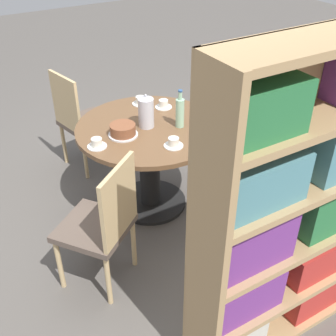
{
  "coord_description": "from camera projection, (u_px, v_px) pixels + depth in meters",
  "views": [
    {
      "loc": [
        1.31,
        2.5,
        2.26
      ],
      "look_at": [
        0.0,
        0.29,
        0.53
      ],
      "focal_mm": 45.0,
      "sensor_mm": 36.0,
      "label": 1
    }
  ],
  "objects": [
    {
      "name": "coffee_pot",
      "position": [
        146.0,
        112.0,
        3.11
      ],
      "size": [
        0.12,
        0.12,
        0.26
      ],
      "color": "silver",
      "rests_on": "dining_table"
    },
    {
      "name": "water_bottle",
      "position": [
        180.0,
        112.0,
        3.11
      ],
      "size": [
        0.06,
        0.06,
        0.29
      ],
      "color": "#99C6A3",
      "rests_on": "dining_table"
    },
    {
      "name": "chair_a",
      "position": [
        254.0,
        144.0,
        3.44
      ],
      "size": [
        0.56,
        0.56,
        0.95
      ],
      "rotation": [
        0.0,
        0.0,
        2.7
      ],
      "color": "tan",
      "rests_on": "ground_plane"
    },
    {
      "name": "ground_plane",
      "position": [
        151.0,
        203.0,
        3.6
      ],
      "size": [
        14.0,
        14.0,
        0.0
      ],
      "primitive_type": "plane",
      "color": "#56514C"
    },
    {
      "name": "cup_b",
      "position": [
        97.0,
        144.0,
        2.92
      ],
      "size": [
        0.14,
        0.14,
        0.07
      ],
      "color": "silver",
      "rests_on": "dining_table"
    },
    {
      "name": "cake_main",
      "position": [
        123.0,
        130.0,
        3.04
      ],
      "size": [
        0.22,
        0.22,
        0.09
      ],
      "color": "silver",
      "rests_on": "dining_table"
    },
    {
      "name": "cup_d",
      "position": [
        140.0,
        101.0,
        3.49
      ],
      "size": [
        0.14,
        0.14,
        0.07
      ],
      "color": "silver",
      "rests_on": "dining_table"
    },
    {
      "name": "cup_c",
      "position": [
        174.0,
        143.0,
        2.92
      ],
      "size": [
        0.14,
        0.14,
        0.07
      ],
      "color": "silver",
      "rests_on": "dining_table"
    },
    {
      "name": "chair_c",
      "position": [
        103.0,
        223.0,
        2.63
      ],
      "size": [
        0.59,
        0.59,
        0.95
      ],
      "rotation": [
        0.0,
        0.0,
        6.93
      ],
      "color": "tan",
      "rests_on": "ground_plane"
    },
    {
      "name": "chair_b",
      "position": [
        81.0,
        119.0,
        3.8
      ],
      "size": [
        0.5,
        0.5,
        0.95
      ],
      "rotation": [
        0.0,
        0.0,
        4.93
      ],
      "color": "tan",
      "rests_on": "ground_plane"
    },
    {
      "name": "dining_table",
      "position": [
        149.0,
        150.0,
        3.3
      ],
      "size": [
        1.11,
        1.11,
        0.74
      ],
      "color": "black",
      "rests_on": "ground_plane"
    },
    {
      "name": "cup_a",
      "position": [
        163.0,
        104.0,
        3.44
      ],
      "size": [
        0.14,
        0.14,
        0.07
      ],
      "color": "silver",
      "rests_on": "dining_table"
    },
    {
      "name": "bookshelf",
      "position": [
        289.0,
        220.0,
        2.11
      ],
      "size": [
        1.09,
        0.28,
        1.8
      ],
      "rotation": [
        0.0,
        0.0,
        3.14
      ],
      "color": "tan",
      "rests_on": "ground_plane"
    }
  ]
}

